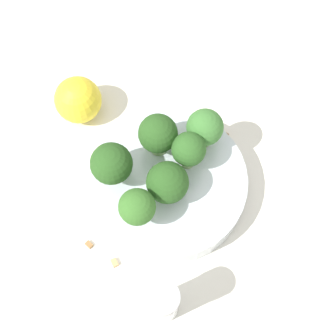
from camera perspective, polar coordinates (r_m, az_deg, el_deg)
name	(u,v)px	position (r m, az deg, el deg)	size (l,w,h in m)	color
ground_plane	(168,190)	(0.53, 0.00, -2.65)	(3.00, 3.00, 0.00)	silver
bowl	(168,184)	(0.51, 0.00, -1.99)	(0.17, 0.17, 0.03)	silver
broccoli_floret_0	(111,168)	(0.47, -6.94, 0.00)	(0.04, 0.04, 0.06)	#84AD66
broccoli_floret_1	(158,135)	(0.48, -1.23, 4.09)	(0.04, 0.04, 0.06)	#7A9E5B
broccoli_floret_2	(205,128)	(0.49, 4.51, 4.85)	(0.04, 0.04, 0.05)	#7A9E5B
broccoli_floret_3	(189,150)	(0.47, 2.53, 2.20)	(0.04, 0.04, 0.05)	#7A9E5B
broccoli_floret_4	(137,208)	(0.45, -3.78, -4.83)	(0.04, 0.04, 0.06)	#84AD66
broccoli_floret_5	(171,183)	(0.47, 0.43, -1.83)	(0.04, 0.04, 0.05)	#7A9E5B
pepper_shaker	(159,303)	(0.46, -1.13, -16.09)	(0.03, 0.03, 0.08)	silver
lemon_wedge	(78,100)	(0.56, -10.90, 8.16)	(0.05, 0.05, 0.05)	yellow
almond_crumb_0	(225,134)	(0.56, 6.91, 4.12)	(0.01, 0.01, 0.01)	olive
almond_crumb_1	(114,262)	(0.50, -6.55, -11.34)	(0.01, 0.01, 0.01)	tan
almond_crumb_2	(89,244)	(0.51, -9.63, -9.13)	(0.01, 0.01, 0.01)	olive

